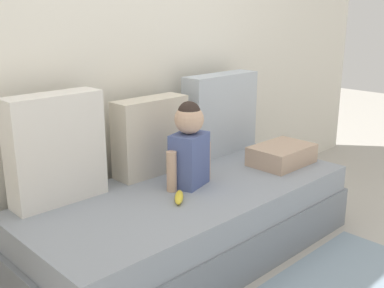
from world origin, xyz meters
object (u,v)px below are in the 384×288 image
throw_pillow_center (151,136)px  toddler (189,145)px  couch (190,221)px  throw_pillow_left (56,149)px  folded_blanket (282,155)px  throw_pillow_right (220,114)px  banana (179,197)px

throw_pillow_center → toddler: (0.02, -0.31, 0.01)m
couch → throw_pillow_center: bearing=90.0°
throw_pillow_left → couch: bearing=-29.1°
folded_blanket → throw_pillow_right: bearing=101.9°
couch → throw_pillow_right: 0.85m
throw_pillow_left → throw_pillow_right: size_ratio=0.97×
throw_pillow_right → banana: size_ratio=3.39×
throw_pillow_right → toddler: throw_pillow_right is taller
throw_pillow_center → throw_pillow_right: bearing=0.0°
throw_pillow_right → folded_blanket: size_ratio=1.44×
throw_pillow_right → banana: (-0.78, -0.43, -0.25)m
throw_pillow_left → throw_pillow_center: (0.61, 0.00, -0.05)m
throw_pillow_center → throw_pillow_right: (0.61, 0.00, 0.04)m
couch → throw_pillow_left: throw_pillow_left is taller
throw_pillow_center → banana: size_ratio=2.75×
folded_blanket → throw_pillow_left: bearing=161.1°
couch → banana: 0.30m
throw_pillow_left → throw_pillow_right: (1.22, 0.00, -0.01)m
toddler → throw_pillow_center: bearing=94.5°
throw_pillow_left → throw_pillow_center: 0.61m
throw_pillow_left → throw_pillow_center: bearing=0.0°
throw_pillow_right → toddler: (-0.59, -0.31, -0.03)m
throw_pillow_right → throw_pillow_center: bearing=180.0°
couch → toddler: toddler is taller
throw_pillow_center → banana: (-0.17, -0.43, -0.21)m
throw_pillow_left → folded_blanket: size_ratio=1.40×
toddler → folded_blanket: (0.68, -0.14, -0.17)m
banana → throw_pillow_center: bearing=68.3°
toddler → throw_pillow_right: bearing=27.5°
banana → throw_pillow_right: bearing=29.0°
throw_pillow_left → banana: bearing=-44.7°
toddler → throw_pillow_left: bearing=154.3°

